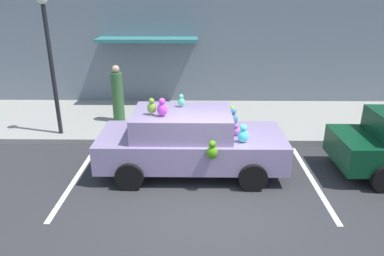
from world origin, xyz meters
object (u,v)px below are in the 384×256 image
object	(u,v)px
plush_covered_car	(190,141)
teddy_bear_on_sidewalk	(212,124)
pedestrian_near_shopfront	(118,96)
street_lamp_post	(50,52)

from	to	relation	value
plush_covered_car	teddy_bear_on_sidewalk	size ratio (longest dim) A/B	6.98
plush_covered_car	pedestrian_near_shopfront	xyz separation A→B (m)	(-2.40, 3.19, 0.21)
teddy_bear_on_sidewalk	street_lamp_post	size ratio (longest dim) A/B	0.16
street_lamp_post	pedestrian_near_shopfront	distance (m)	2.47
street_lamp_post	pedestrian_near_shopfront	size ratio (longest dim) A/B	2.14
teddy_bear_on_sidewalk	street_lamp_post	world-z (taller)	street_lamp_post
street_lamp_post	pedestrian_near_shopfront	world-z (taller)	street_lamp_post
street_lamp_post	plush_covered_car	bearing A→B (deg)	-27.75
teddy_bear_on_sidewalk	pedestrian_near_shopfront	world-z (taller)	pedestrian_near_shopfront
plush_covered_car	pedestrian_near_shopfront	bearing A→B (deg)	126.94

